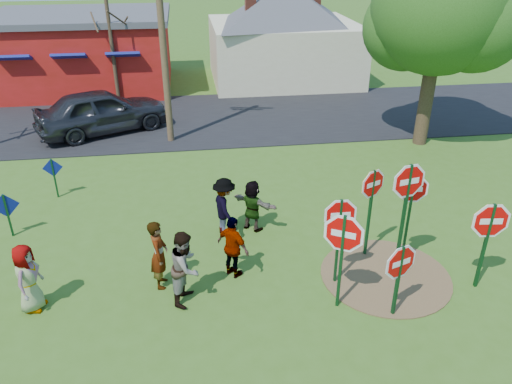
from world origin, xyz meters
TOP-DOWN VIEW (x-y plane):
  - ground at (0.00, 0.00)m, footprint 120.00×120.00m
  - road at (0.00, 11.50)m, footprint 120.00×7.50m
  - dirt_patch at (4.50, -1.00)m, footprint 3.20×3.20m
  - red_building at (-5.50, 17.99)m, footprint 9.40×7.69m
  - cream_house at (5.50, 18.00)m, footprint 9.40×9.40m
  - stop_sign_a at (3.00, -1.89)m, footprint 1.05×0.62m
  - stop_sign_b at (4.30, -0.03)m, footprint 0.92×0.46m
  - stop_sign_c at (4.78, -0.91)m, footprint 1.12×0.25m
  - stop_sign_d at (5.08, -0.59)m, footprint 0.98×0.18m
  - stop_sign_e at (4.14, -2.37)m, footprint 1.04×0.39m
  - stop_sign_f at (6.50, -1.68)m, footprint 1.18×0.15m
  - stop_sign_g at (3.18, -1.04)m, footprint 1.05×0.07m
  - blue_diamond_c at (-5.22, 2.26)m, footprint 0.69×0.24m
  - blue_diamond_d at (-4.44, 4.50)m, footprint 0.61×0.09m
  - person_a at (-3.84, -1.02)m, footprint 0.68×0.90m
  - person_b at (-1.00, -0.57)m, footprint 0.45×0.66m
  - person_c at (-0.38, -1.19)m, footprint 0.94×1.06m
  - person_d at (0.73, 1.50)m, footprint 0.89×1.24m
  - person_e at (0.77, -0.44)m, footprint 0.95×0.99m
  - person_f at (1.53, 1.68)m, footprint 1.36×1.26m
  - suv at (-3.69, 10.36)m, footprint 5.80×4.23m
  - utility_pole at (-0.87, 8.94)m, footprint 2.03×0.43m
  - leafy_tree at (9.27, 7.32)m, footprint 5.50×5.01m
  - bare_tree_east at (-3.48, 14.37)m, footprint 1.80×1.80m

SIDE VIEW (x-z plane):
  - ground at x=0.00m, z-range 0.00..0.00m
  - dirt_patch at x=4.50m, z-range 0.00..0.03m
  - road at x=0.00m, z-range 0.00..0.04m
  - person_f at x=1.53m, z-range 0.00..1.52m
  - blue_diamond_c at x=-5.22m, z-range 0.15..1.47m
  - person_e at x=0.77m, z-range 0.00..1.65m
  - person_a at x=-3.84m, z-range 0.00..1.66m
  - blue_diamond_d at x=-4.44m, z-range 0.17..1.51m
  - person_d at x=0.73m, z-range 0.00..1.73m
  - person_b at x=-1.00m, z-range 0.00..1.76m
  - person_c at x=-0.38m, z-range 0.00..1.81m
  - suv at x=-3.69m, z-range 0.04..1.87m
  - stop_sign_e at x=4.14m, z-range 0.31..2.27m
  - stop_sign_g at x=3.18m, z-range 0.46..2.88m
  - stop_sign_f at x=6.50m, z-range 0.47..2.89m
  - stop_sign_a at x=3.00m, z-range 0.46..2.99m
  - stop_sign_b at x=4.30m, z-range 0.58..3.18m
  - stop_sign_d at x=5.08m, z-range 0.60..3.28m
  - red_building at x=-5.50m, z-range 0.02..3.92m
  - stop_sign_c at x=4.78m, z-range 0.64..3.78m
  - cream_house at x=5.50m, z-range -0.33..6.17m
  - bare_tree_east at x=-3.48m, z-range 0.72..5.65m
  - utility_pole at x=-0.87m, z-range 0.22..8.57m
  - leafy_tree at x=9.27m, z-range 1.12..8.93m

